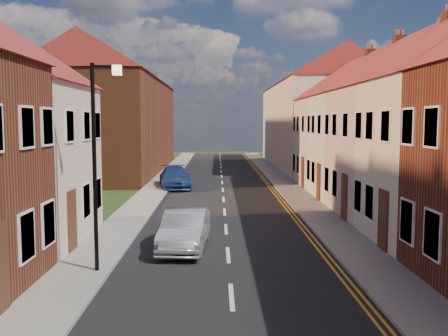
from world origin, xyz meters
name	(u,v)px	position (x,y,z in m)	size (l,w,h in m)	color
road	(225,212)	(0.00, 30.00, 0.01)	(7.00, 90.00, 0.02)	black
pavement_left	(136,211)	(-4.40, 30.00, 0.06)	(1.80, 90.00, 0.12)	gray
pavement_right	(313,211)	(4.40, 30.00, 0.06)	(1.80, 90.00, 0.12)	gray
cottage_r_pink	(424,121)	(9.30, 28.90, 4.47)	(8.30, 6.00, 9.00)	beige
cottage_r_white_far	(385,121)	(9.30, 34.30, 4.48)	(8.30, 5.20, 9.00)	white
cottage_r_cream_far	(358,122)	(9.30, 39.70, 4.47)	(8.30, 6.00, 9.00)	beige
block_right_far	(315,113)	(9.30, 55.00, 5.29)	(8.30, 24.20, 10.50)	beige
block_left_far	(116,112)	(-9.30, 50.00, 5.29)	(8.30, 24.20, 10.50)	brown
lamppost	(97,154)	(-3.81, 20.00, 3.54)	(0.88, 0.15, 6.00)	black
car_mid	(185,230)	(-1.50, 22.86, 0.68)	(1.44, 4.14, 1.36)	#989C9F
car_far	(175,178)	(-3.20, 39.06, 0.71)	(1.98, 4.88, 1.42)	navy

